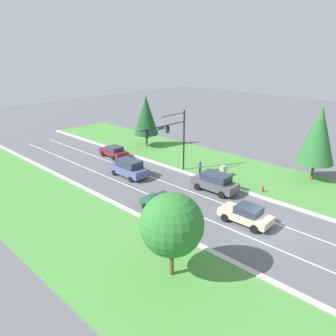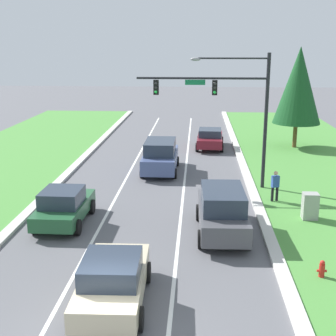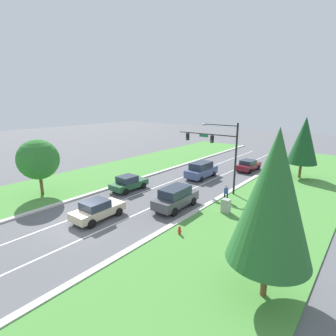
{
  "view_description": "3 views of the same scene",
  "coord_description": "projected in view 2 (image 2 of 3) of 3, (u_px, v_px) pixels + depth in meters",
  "views": [
    {
      "loc": [
        -22.99,
        -10.71,
        14.39
      ],
      "look_at": [
        0.35,
        11.57,
        2.58
      ],
      "focal_mm": 35.0,
      "sensor_mm": 36.0,
      "label": 1
    },
    {
      "loc": [
        2.53,
        -11.27,
        8.01
      ],
      "look_at": [
        1.2,
        9.53,
        2.46
      ],
      "focal_mm": 50.0,
      "sensor_mm": 36.0,
      "label": 2
    },
    {
      "loc": [
        17.41,
        -10.33,
        9.71
      ],
      "look_at": [
        -1.06,
        12.53,
        2.16
      ],
      "focal_mm": 28.0,
      "sensor_mm": 36.0,
      "label": 3
    }
  ],
  "objects": [
    {
      "name": "traffic_signal_mast",
      "position": [
        229.0,
        100.0,
        25.55
      ],
      "size": [
        7.22,
        0.41,
        7.56
      ],
      "color": "black",
      "rests_on": "ground_plane"
    },
    {
      "name": "slate_blue_suv",
      "position": [
        160.0,
        156.0,
        30.01
      ],
      "size": [
        2.27,
        5.02,
        2.06
      ],
      "rotation": [
        0.0,
        0.0,
        -0.0
      ],
      "color": "#475684",
      "rests_on": "ground_plane"
    },
    {
      "name": "burgundy_sedan",
      "position": [
        210.0,
        138.0,
        36.89
      ],
      "size": [
        2.26,
        4.6,
        1.57
      ],
      "rotation": [
        0.0,
        0.0,
        -0.04
      ],
      "color": "maroon",
      "rests_on": "ground_plane"
    },
    {
      "name": "forest_sedan",
      "position": [
        64.0,
        206.0,
        21.32
      ],
      "size": [
        2.14,
        4.33,
        1.68
      ],
      "rotation": [
        0.0,
        0.0,
        -0.01
      ],
      "color": "#235633",
      "rests_on": "ground_plane"
    },
    {
      "name": "champagne_sedan",
      "position": [
        113.0,
        280.0,
        14.62
      ],
      "size": [
        2.24,
        4.63,
        1.68
      ],
      "rotation": [
        0.0,
        0.0,
        0.03
      ],
      "color": "beige",
      "rests_on": "ground_plane"
    },
    {
      "name": "graphite_suv",
      "position": [
        222.0,
        211.0,
        20.12
      ],
      "size": [
        2.26,
        5.04,
        2.05
      ],
      "rotation": [
        0.0,
        0.0,
        0.03
      ],
      "color": "#4C4C51",
      "rests_on": "ground_plane"
    },
    {
      "name": "utility_cabinet",
      "position": [
        310.0,
        207.0,
        21.76
      ],
      "size": [
        0.7,
        0.6,
        1.32
      ],
      "color": "#9E9E99",
      "rests_on": "ground_plane"
    },
    {
      "name": "pedestrian",
      "position": [
        275.0,
        185.0,
        24.15
      ],
      "size": [
        0.43,
        0.32,
        1.69
      ],
      "rotation": [
        0.0,
        0.0,
        3.45
      ],
      "color": "black",
      "rests_on": "ground_plane"
    },
    {
      "name": "fire_hydrant",
      "position": [
        322.0,
        270.0,
        16.38
      ],
      "size": [
        0.34,
        0.2,
        0.7
      ],
      "color": "red",
      "rests_on": "ground_plane"
    },
    {
      "name": "conifer_far_right_tree",
      "position": [
        298.0,
        85.0,
        35.84
      ],
      "size": [
        3.66,
        3.66,
        7.85
      ],
      "color": "brown",
      "rests_on": "ground_plane"
    }
  ]
}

